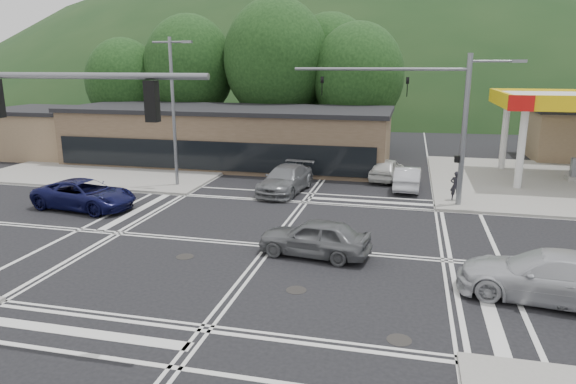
% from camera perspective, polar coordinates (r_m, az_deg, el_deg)
% --- Properties ---
extents(ground, '(120.00, 120.00, 0.00)m').
position_cam_1_polar(ground, '(21.81, -1.95, -6.00)').
color(ground, black).
rests_on(ground, ground).
extents(sidewalk_ne, '(16.00, 16.00, 0.15)m').
position_cam_1_polar(sidewalk_ne, '(36.78, 28.11, 0.79)').
color(sidewalk_ne, gray).
rests_on(sidewalk_ne, ground).
extents(sidewalk_nw, '(16.00, 16.00, 0.15)m').
position_cam_1_polar(sidewalk_nw, '(40.99, -16.83, 3.08)').
color(sidewalk_nw, gray).
rests_on(sidewalk_nw, ground).
extents(commercial_row, '(24.00, 8.00, 4.00)m').
position_cam_1_polar(commercial_row, '(39.51, -6.69, 6.03)').
color(commercial_row, brown).
rests_on(commercial_row, ground).
extents(commercial_nw, '(8.00, 7.00, 3.60)m').
position_cam_1_polar(commercial_nw, '(47.43, -25.27, 5.88)').
color(commercial_nw, '#846B4F').
rests_on(commercial_nw, ground).
extents(hill_north, '(252.00, 126.00, 140.00)m').
position_cam_1_polar(hill_north, '(110.13, 10.69, 9.99)').
color(hill_north, '#1B3618').
rests_on(hill_north, ground).
extents(tree_n_a, '(8.00, 8.00, 11.75)m').
position_cam_1_polar(tree_n_a, '(47.87, -10.89, 13.45)').
color(tree_n_a, '#382619').
rests_on(tree_n_a, ground).
extents(tree_n_b, '(9.00, 9.00, 12.98)m').
position_cam_1_polar(tree_n_b, '(45.21, -1.32, 14.49)').
color(tree_n_b, '#382619').
rests_on(tree_n_b, ground).
extents(tree_n_c, '(7.60, 7.60, 10.87)m').
position_cam_1_polar(tree_n_c, '(43.97, 7.77, 12.69)').
color(tree_n_c, '#382619').
rests_on(tree_n_c, ground).
extents(tree_n_d, '(6.80, 6.80, 9.76)m').
position_cam_1_polar(tree_n_d, '(49.77, -17.75, 11.56)').
color(tree_n_d, '#382619').
rests_on(tree_n_d, ground).
extents(tree_n_e, '(8.40, 8.40, 11.98)m').
position_cam_1_polar(tree_n_e, '(48.32, 4.65, 13.66)').
color(tree_n_e, '#382619').
rests_on(tree_n_e, ground).
extents(streetlight_nw, '(2.50, 0.25, 9.00)m').
position_cam_1_polar(streetlight_nw, '(32.01, -12.55, 9.40)').
color(streetlight_nw, slate).
rests_on(streetlight_nw, ground).
extents(signal_mast_ne, '(11.65, 0.30, 8.00)m').
position_cam_1_polar(signal_mast_ne, '(28.08, 16.57, 8.59)').
color(signal_mast_ne, slate).
rests_on(signal_mast_ne, ground).
extents(car_blue_west, '(5.81, 3.23, 1.54)m').
position_cam_1_polar(car_blue_west, '(29.13, -21.65, -0.26)').
color(car_blue_west, '#0D0F3A').
rests_on(car_blue_west, ground).
extents(car_grey_center, '(4.65, 2.35, 1.52)m').
position_cam_1_polar(car_grey_center, '(20.55, 2.97, -5.05)').
color(car_grey_center, slate).
rests_on(car_grey_center, ground).
extents(car_silver_east, '(5.97, 3.20, 1.65)m').
position_cam_1_polar(car_silver_east, '(18.79, 27.03, -8.33)').
color(car_silver_east, '#B7B8BE').
rests_on(car_silver_east, ground).
extents(car_queue_a, '(1.66, 4.34, 1.41)m').
position_cam_1_polar(car_queue_a, '(32.15, 13.16, 1.55)').
color(car_queue_a, '#AEAFB5').
rests_on(car_queue_a, ground).
extents(car_queue_b, '(2.41, 4.50, 1.45)m').
position_cam_1_polar(car_queue_b, '(34.44, 10.93, 2.52)').
color(car_queue_b, silver).
rests_on(car_queue_b, ground).
extents(car_northbound, '(2.86, 5.61, 1.56)m').
position_cam_1_polar(car_northbound, '(30.55, -0.25, 1.42)').
color(car_northbound, slate).
rests_on(car_northbound, ground).
extents(pedestrian, '(0.62, 0.44, 1.61)m').
position_cam_1_polar(pedestrian, '(29.69, 18.13, 0.68)').
color(pedestrian, black).
rests_on(pedestrian, sidewalk_ne).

